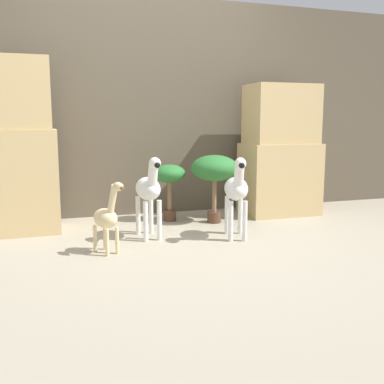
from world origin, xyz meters
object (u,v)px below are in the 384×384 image
Objects in this scene: zebra_left at (149,189)px; potted_palm_back at (169,178)px; zebra_right at (237,189)px; potted_palm_front at (214,170)px; giraffe_figurine at (107,217)px.

zebra_left is 0.67m from potted_palm_back.
zebra_right is at bearing -18.60° from zebra_left.
zebra_left is at bearing -119.69° from potted_palm_back.
zebra_right is 0.72m from zebra_left.
zebra_right is 0.61m from potted_palm_front.
potted_palm_back is at bearing 60.31° from zebra_left.
giraffe_figurine is 1.34m from potted_palm_front.
potted_palm_front is at bearing -27.72° from potted_palm_back.
potted_palm_front is 1.18× the size of potted_palm_back.
zebra_left is 1.26× the size of giraffe_figurine.
giraffe_figurine is at bearing -128.09° from potted_palm_back.
potted_palm_front reaches higher than potted_palm_back.
potted_palm_front is (1.11, 0.71, 0.23)m from giraffe_figurine.
zebra_right is 1.26× the size of giraffe_figurine.
zebra_right and zebra_left have the same top height.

